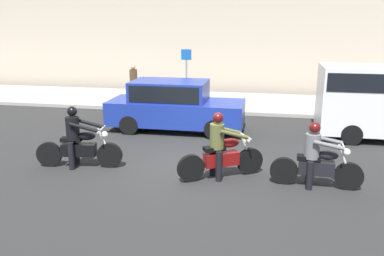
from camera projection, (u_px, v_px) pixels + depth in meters
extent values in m
plane|color=#272727|center=(195.00, 163.00, 10.78)|extent=(80.00, 80.00, 0.00)
cube|color=#99968E|center=(227.00, 102.00, 18.35)|extent=(40.00, 4.40, 0.14)
cylinder|color=black|center=(250.00, 161.00, 9.98)|extent=(0.64, 0.43, 0.66)
cylinder|color=black|center=(191.00, 168.00, 9.49)|extent=(0.64, 0.43, 0.66)
cylinder|color=silver|center=(246.00, 148.00, 9.85)|extent=(0.33, 0.22, 0.74)
cube|color=maroon|center=(221.00, 159.00, 9.70)|extent=(0.88, 0.67, 0.32)
ellipsoid|color=maroon|center=(230.00, 143.00, 9.67)|extent=(0.54, 0.45, 0.22)
cube|color=black|center=(214.00, 149.00, 9.57)|extent=(0.57, 0.47, 0.10)
cylinder|color=silver|center=(244.00, 135.00, 9.74)|extent=(0.38, 0.63, 0.04)
sphere|color=silver|center=(247.00, 141.00, 9.81)|extent=(0.17, 0.17, 0.17)
cylinder|color=silver|center=(207.00, 163.00, 9.78)|extent=(0.64, 0.41, 0.07)
cylinder|color=black|center=(219.00, 166.00, 9.50)|extent=(0.20, 0.20, 0.74)
cylinder|color=black|center=(213.00, 161.00, 9.86)|extent=(0.20, 0.20, 0.74)
cylinder|color=brown|center=(217.00, 136.00, 9.51)|extent=(0.46, 0.46, 0.60)
cylinder|color=brown|center=(235.00, 135.00, 9.40)|extent=(0.69, 0.45, 0.31)
cylinder|color=brown|center=(227.00, 130.00, 9.80)|extent=(0.69, 0.45, 0.31)
sphere|color=tan|center=(218.00, 119.00, 9.40)|extent=(0.20, 0.20, 0.20)
sphere|color=#510F0F|center=(218.00, 118.00, 9.40)|extent=(0.25, 0.25, 0.25)
cylinder|color=black|center=(110.00, 155.00, 10.41)|extent=(0.67, 0.21, 0.66)
cylinder|color=black|center=(49.00, 154.00, 10.48)|extent=(0.67, 0.21, 0.66)
cylinder|color=silver|center=(104.00, 142.00, 10.33)|extent=(0.35, 0.11, 0.76)
cube|color=black|center=(79.00, 150.00, 10.41)|extent=(0.91, 0.40, 0.32)
ellipsoid|color=black|center=(86.00, 136.00, 10.30)|extent=(0.51, 0.31, 0.22)
cube|color=black|center=(71.00, 139.00, 10.35)|extent=(0.55, 0.31, 0.10)
cylinder|color=silver|center=(101.00, 129.00, 10.24)|extent=(0.14, 0.70, 0.04)
sphere|color=silver|center=(105.00, 135.00, 10.27)|extent=(0.17, 0.17, 0.17)
cylinder|color=silver|center=(70.00, 152.00, 10.61)|extent=(0.70, 0.17, 0.07)
cylinder|color=black|center=(71.00, 156.00, 10.25)|extent=(0.17, 0.17, 0.72)
cylinder|color=black|center=(76.00, 151.00, 10.64)|extent=(0.17, 0.17, 0.72)
cylinder|color=black|center=(73.00, 128.00, 10.27)|extent=(0.39, 0.39, 0.60)
cylinder|color=black|center=(84.00, 128.00, 10.02)|extent=(0.77, 0.20, 0.28)
cylinder|color=black|center=(89.00, 123.00, 10.44)|extent=(0.77, 0.20, 0.28)
sphere|color=tan|center=(72.00, 112.00, 10.16)|extent=(0.20, 0.20, 0.20)
sphere|color=black|center=(72.00, 111.00, 10.15)|extent=(0.25, 0.25, 0.25)
cylinder|color=black|center=(349.00, 176.00, 9.04)|extent=(0.64, 0.15, 0.64)
cylinder|color=black|center=(284.00, 171.00, 9.36)|extent=(0.64, 0.15, 0.64)
cylinder|color=silver|center=(345.00, 161.00, 8.97)|extent=(0.35, 0.07, 0.76)
cube|color=black|center=(316.00, 168.00, 9.16)|extent=(0.80, 0.32, 0.32)
ellipsoid|color=black|center=(328.00, 155.00, 9.03)|extent=(0.49, 0.26, 0.22)
cube|color=black|center=(309.00, 158.00, 9.15)|extent=(0.53, 0.27, 0.10)
cylinder|color=silver|center=(343.00, 146.00, 8.89)|extent=(0.07, 0.70, 0.04)
sphere|color=silver|center=(347.00, 152.00, 8.91)|extent=(0.17, 0.17, 0.17)
cylinder|color=silver|center=(302.00, 169.00, 9.41)|extent=(0.70, 0.10, 0.07)
cylinder|color=black|center=(310.00, 176.00, 9.04)|extent=(0.16, 0.16, 0.66)
cylinder|color=black|center=(309.00, 169.00, 9.42)|extent=(0.16, 0.16, 0.66)
cylinder|color=slate|center=(312.00, 146.00, 9.06)|extent=(0.36, 0.36, 0.57)
cylinder|color=slate|center=(329.00, 145.00, 8.75)|extent=(0.67, 0.12, 0.21)
cylinder|color=slate|center=(327.00, 140.00, 9.16)|extent=(0.67, 0.12, 0.21)
sphere|color=tan|center=(315.00, 129.00, 8.95)|extent=(0.20, 0.20, 0.20)
sphere|color=#510F0F|center=(315.00, 128.00, 8.94)|extent=(0.25, 0.25, 0.25)
cube|color=navy|center=(176.00, 112.00, 13.83)|extent=(4.61, 1.76, 0.80)
cube|color=navy|center=(169.00, 91.00, 13.68)|extent=(2.54, 1.62, 0.68)
cube|color=black|center=(169.00, 91.00, 13.68)|extent=(2.33, 1.65, 0.54)
cylinder|color=black|center=(217.00, 123.00, 13.65)|extent=(0.64, 1.82, 0.64)
cylinder|color=black|center=(137.00, 119.00, 14.17)|extent=(0.64, 1.82, 0.64)
cylinder|color=black|center=(346.00, 127.00, 13.12)|extent=(0.64, 1.96, 0.64)
cylinder|color=gray|center=(186.00, 77.00, 17.27)|extent=(0.08, 0.08, 2.40)
cube|color=#1959B2|center=(186.00, 55.00, 16.99)|extent=(0.44, 0.03, 0.44)
cylinder|color=black|center=(132.00, 92.00, 18.06)|extent=(0.14, 0.14, 0.86)
cylinder|color=black|center=(136.00, 92.00, 18.03)|extent=(0.14, 0.14, 0.86)
cylinder|color=#4C3823|center=(133.00, 76.00, 17.86)|extent=(0.34, 0.34, 0.58)
sphere|color=tan|center=(133.00, 67.00, 17.75)|extent=(0.21, 0.21, 0.21)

